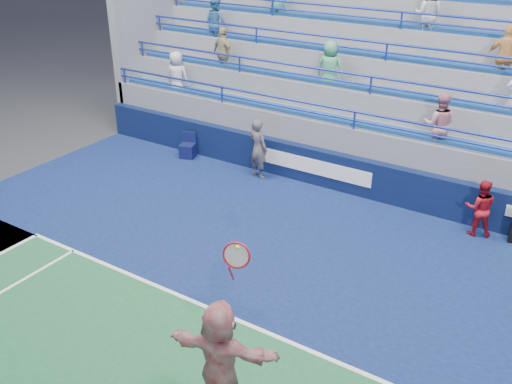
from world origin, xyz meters
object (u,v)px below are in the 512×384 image
Objects in this scene: tennis_player at (220,356)px; line_judge at (258,148)px; judge_chair at (188,150)px; ball_girl at (480,208)px.

tennis_player is 8.96m from line_judge.
tennis_player is at bearing -48.20° from judge_chair.
tennis_player reaches higher than judge_chair.
line_judge is at bearing -0.66° from judge_chair.
line_judge is 1.24× the size of ball_girl.
tennis_player is 2.16× the size of ball_girl.
ball_girl is at bearing -166.49° from line_judge.
tennis_player is (7.05, -7.88, 0.74)m from judge_chair.
ball_girl reaches higher than judge_chair.
judge_chair is 0.26× the size of tennis_player.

